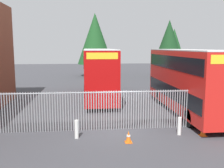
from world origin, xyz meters
The scene contains 11 objects.
ground_plane centered at (0.00, 8.00, 0.00)m, with size 100.00×100.00×0.00m, color #3D3D42.
palisade_fence centered at (0.34, 0.00, 1.18)m, with size 15.38×0.14×2.35m.
double_decker_bus_near_gate centered at (5.21, 3.31, 2.42)m, with size 2.54×10.81×4.42m.
double_decker_bus_behind_fence_left centered at (-0.71, 8.87, 2.42)m, with size 2.54×10.81×4.42m.
bollard_near_left centered at (-2.32, -1.24, 0.47)m, with size 0.20×0.20×0.95m, color silver.
bollard_center_front centered at (3.05, -1.24, 0.47)m, with size 0.20×0.20×0.95m, color silver.
traffic_cone_by_gate centered at (0.20, -2.09, 0.29)m, with size 0.34×0.34×0.59m.
traffic_cone_mid_forecourt centered at (4.22, -1.52, 0.29)m, with size 0.34×0.34×0.59m.
tree_tall_back centered at (10.35, 23.23, 5.74)m, with size 3.89×3.89×8.53m.
tree_short_side centered at (-0.39, 26.82, 5.89)m, with size 5.52×5.52×9.84m.
tree_mid_row centered at (11.83, 25.35, 4.71)m, with size 3.79×3.79×7.43m.
Camera 1 is at (-1.77, -13.83, 4.58)m, focal length 41.07 mm.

